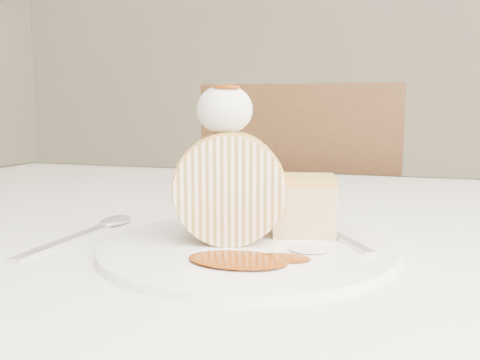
% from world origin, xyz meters
% --- Properties ---
extents(table, '(1.40, 0.90, 0.75)m').
position_xyz_m(table, '(0.00, 0.20, 0.66)').
color(table, silver).
rests_on(table, ground).
extents(chair_far, '(0.45, 0.45, 0.93)m').
position_xyz_m(chair_far, '(-0.08, 0.86, 0.53)').
color(chair_far, brown).
rests_on(chair_far, ground).
extents(plate, '(0.32, 0.32, 0.01)m').
position_xyz_m(plate, '(0.00, 0.06, 0.75)').
color(plate, white).
rests_on(plate, table).
extents(roulade_slice, '(0.11, 0.08, 0.10)m').
position_xyz_m(roulade_slice, '(-0.02, 0.07, 0.81)').
color(roulade_slice, beige).
rests_on(roulade_slice, plate).
extents(cake_chunk, '(0.07, 0.07, 0.05)m').
position_xyz_m(cake_chunk, '(0.04, 0.11, 0.78)').
color(cake_chunk, tan).
rests_on(cake_chunk, plate).
extents(whipped_cream, '(0.05, 0.05, 0.05)m').
position_xyz_m(whipped_cream, '(-0.02, 0.07, 0.88)').
color(whipped_cream, silver).
rests_on(whipped_cream, roulade_slice).
extents(caramel_drizzle, '(0.03, 0.02, 0.01)m').
position_xyz_m(caramel_drizzle, '(-0.02, 0.06, 0.91)').
color(caramel_drizzle, '#692704').
rests_on(caramel_drizzle, whipped_cream).
extents(caramel_pool, '(0.09, 0.07, 0.00)m').
position_xyz_m(caramel_pool, '(0.01, 0.00, 0.76)').
color(caramel_pool, '#692704').
rests_on(caramel_pool, plate).
extents(fork, '(0.10, 0.15, 0.00)m').
position_xyz_m(fork, '(0.08, 0.10, 0.76)').
color(fork, silver).
rests_on(fork, plate).
extents(spoon, '(0.03, 0.17, 0.00)m').
position_xyz_m(spoon, '(-0.18, 0.03, 0.75)').
color(spoon, silver).
rests_on(spoon, table).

